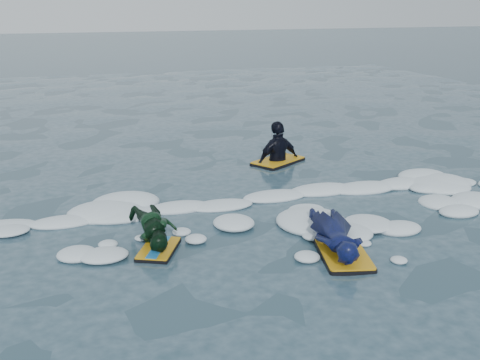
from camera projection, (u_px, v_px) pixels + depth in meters
The scene contains 5 objects.
ground at pixel (202, 247), 8.43m from camera, with size 120.00×120.00×0.00m, color #172A37.
foam_band at pixel (185, 222), 9.37m from camera, with size 12.00×3.10×0.30m, color white, non-canonical shape.
prone_woman_unit at pixel (337, 237), 8.20m from camera, with size 1.01×1.79×0.44m.
prone_child_unit at pixel (155, 230), 8.37m from camera, with size 0.78×1.31×0.49m.
waiting_rider_unit at pixel (278, 162), 12.71m from camera, with size 1.34×1.16×1.76m.
Camera 1 is at (-1.93, -7.58, 3.32)m, focal length 45.00 mm.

